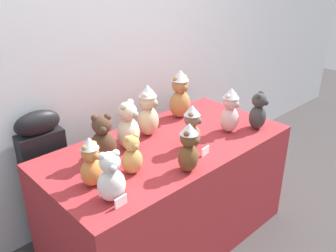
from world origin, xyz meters
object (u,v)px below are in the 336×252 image
(teddy_bear_caramel, at_px, (180,94))
(teddy_bear_mocha, at_px, (192,128))
(teddy_bear_chestnut, at_px, (189,148))
(teddy_bear_cocoa, at_px, (103,140))
(teddy_bear_sand, at_px, (148,111))
(teddy_bear_charcoal, at_px, (258,112))
(teddy_bear_ginger, at_px, (91,162))
(teddy_bear_snow, at_px, (111,178))
(teddy_bear_blush, at_px, (230,111))
(teddy_bear_cream, at_px, (128,126))
(instrument_case, at_px, (47,179))
(teddy_bear_honey, at_px, (132,155))
(display_table, at_px, (168,193))

(teddy_bear_caramel, xyz_separation_m, teddy_bear_mocha, (-0.29, -0.39, -0.03))
(teddy_bear_chestnut, relative_size, teddy_bear_cocoa, 0.97)
(teddy_bear_chestnut, bearing_deg, teddy_bear_mocha, 17.40)
(teddy_bear_sand, bearing_deg, teddy_bear_charcoal, -55.96)
(teddy_bear_cocoa, bearing_deg, teddy_bear_ginger, -108.14)
(teddy_bear_cocoa, height_order, teddy_bear_snow, teddy_bear_cocoa)
(teddy_bear_cocoa, xyz_separation_m, teddy_bear_blush, (0.82, -0.24, 0.01))
(teddy_bear_cocoa, height_order, teddy_bear_charcoal, teddy_bear_cocoa)
(teddy_bear_caramel, bearing_deg, teddy_bear_cream, -158.80)
(teddy_bear_blush, height_order, teddy_bear_cream, same)
(teddy_bear_blush, height_order, teddy_bear_ginger, teddy_bear_blush)
(instrument_case, distance_m, teddy_bear_charcoal, 1.44)
(teddy_bear_caramel, distance_m, teddy_bear_charcoal, 0.55)
(teddy_bear_mocha, distance_m, teddy_bear_honey, 0.43)
(teddy_bear_cocoa, relative_size, teddy_bear_snow, 1.10)
(instrument_case, distance_m, teddy_bear_ginger, 0.70)
(teddy_bear_honey, bearing_deg, teddy_bear_mocha, 1.41)
(teddy_bear_cocoa, bearing_deg, teddy_bear_charcoal, 11.12)
(teddy_bear_caramel, distance_m, teddy_bear_cream, 0.57)
(teddy_bear_ginger, bearing_deg, teddy_bear_cream, 17.71)
(display_table, height_order, teddy_bear_cocoa, teddy_bear_cocoa)
(teddy_bear_blush, bearing_deg, teddy_bear_honey, 175.16)
(teddy_bear_ginger, bearing_deg, teddy_bear_cocoa, 32.52)
(instrument_case, relative_size, teddy_bear_honey, 4.24)
(instrument_case, bearing_deg, teddy_bear_snow, -87.83)
(teddy_bear_sand, xyz_separation_m, teddy_bear_cream, (-0.20, -0.06, -0.02))
(teddy_bear_sand, bearing_deg, teddy_bear_chestnut, -125.37)
(instrument_case, height_order, teddy_bear_cream, teddy_bear_cream)
(teddy_bear_blush, relative_size, teddy_bear_ginger, 1.13)
(teddy_bear_ginger, distance_m, teddy_bear_honey, 0.22)
(teddy_bear_honey, xyz_separation_m, teddy_bear_sand, (0.36, 0.30, 0.06))
(instrument_case, distance_m, teddy_bear_sand, 0.79)
(teddy_bear_cream, bearing_deg, display_table, -52.80)
(teddy_bear_ginger, bearing_deg, display_table, -3.02)
(teddy_bear_cocoa, distance_m, teddy_bear_charcoal, 1.05)
(display_table, xyz_separation_m, teddy_bear_chestnut, (-0.13, -0.30, 0.50))
(instrument_case, distance_m, teddy_bear_honey, 0.76)
(teddy_bear_ginger, bearing_deg, teddy_bear_caramel, 9.21)
(teddy_bear_chestnut, relative_size, teddy_bear_mocha, 1.00)
(teddy_bear_blush, bearing_deg, teddy_bear_charcoal, -32.89)
(instrument_case, xyz_separation_m, teddy_bear_sand, (0.58, -0.34, 0.41))
(teddy_bear_cocoa, bearing_deg, teddy_bear_sand, 42.52)
(teddy_bear_caramel, relative_size, teddy_bear_sand, 1.04)
(teddy_bear_cocoa, relative_size, teddy_bear_ginger, 1.08)
(teddy_bear_ginger, height_order, teddy_bear_honey, teddy_bear_ginger)
(display_table, distance_m, teddy_bear_sand, 0.56)
(teddy_bear_chestnut, xyz_separation_m, teddy_bear_sand, (0.13, 0.48, 0.03))
(teddy_bear_sand, bearing_deg, instrument_case, 129.65)
(teddy_bear_ginger, bearing_deg, instrument_case, 80.47)
(teddy_bear_cocoa, height_order, teddy_bear_honey, teddy_bear_cocoa)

